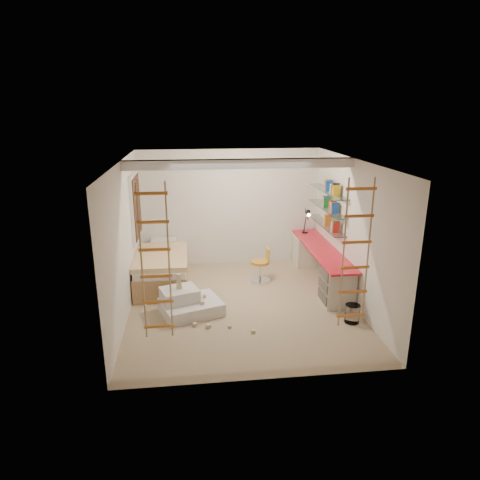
{
  "coord_description": "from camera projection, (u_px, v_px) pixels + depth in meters",
  "views": [
    {
      "loc": [
        -0.88,
        -7.04,
        3.44
      ],
      "look_at": [
        0.0,
        0.3,
        1.15
      ],
      "focal_mm": 32.0,
      "sensor_mm": 36.0,
      "label": 1
    }
  ],
  "objects": [
    {
      "name": "desk",
      "position": [
        320.0,
        264.0,
        8.69
      ],
      "size": [
        0.56,
        2.8,
        0.75
      ],
      "color": "red",
      "rests_on": "floor"
    },
    {
      "name": "bed",
      "position": [
        162.0,
        268.0,
        8.69
      ],
      "size": [
        1.02,
        2.0,
        0.69
      ],
      "color": "#AD7F51",
      "rests_on": "floor"
    },
    {
      "name": "ceiling_beam",
      "position": [
        240.0,
        164.0,
        7.33
      ],
      "size": [
        4.0,
        0.18,
        0.16
      ],
      "primitive_type": "cube",
      "color": "white",
      "rests_on": "ceiling"
    },
    {
      "name": "rope_ladder_right",
      "position": [
        356.0,
        255.0,
        5.84
      ],
      "size": [
        0.41,
        0.04,
        2.13
      ],
      "primitive_type": null,
      "color": "orange",
      "rests_on": "ceiling"
    },
    {
      "name": "books",
      "position": [
        327.0,
        201.0,
        8.59
      ],
      "size": [
        0.14,
        0.7,
        0.92
      ],
      "color": "red",
      "rests_on": "shelves"
    },
    {
      "name": "task_lamp",
      "position": [
        307.0,
        218.0,
        9.37
      ],
      "size": [
        0.14,
        0.36,
        0.57
      ],
      "color": "black",
      "rests_on": "desk"
    },
    {
      "name": "shelves",
      "position": [
        327.0,
        208.0,
        8.63
      ],
      "size": [
        0.25,
        1.8,
        0.71
      ],
      "color": "white",
      "rests_on": "wall_right"
    },
    {
      "name": "waste_bin",
      "position": [
        352.0,
        314.0,
        7.13
      ],
      "size": [
        0.25,
        0.25,
        0.31
      ],
      "primitive_type": "cylinder",
      "color": "white",
      "rests_on": "floor"
    },
    {
      "name": "play_platform",
      "position": [
        188.0,
        304.0,
        7.45
      ],
      "size": [
        1.19,
        1.05,
        0.44
      ],
      "color": "silver",
      "rests_on": "floor"
    },
    {
      "name": "toy_blocks",
      "position": [
        199.0,
        304.0,
        7.19
      ],
      "size": [
        1.27,
        1.02,
        0.71
      ],
      "color": "#CCB284",
      "rests_on": "floor"
    },
    {
      "name": "window_blind",
      "position": [
        137.0,
        207.0,
        8.54
      ],
      "size": [
        0.02,
        1.0,
        1.2
      ],
      "primitive_type": "cube",
      "color": "#4C2D1E",
      "rests_on": "window_frame"
    },
    {
      "name": "floor",
      "position": [
        242.0,
        305.0,
        7.79
      ],
      "size": [
        4.5,
        4.5,
        0.0
      ],
      "primitive_type": "plane",
      "color": "tan",
      "rests_on": "ground"
    },
    {
      "name": "swivel_chair",
      "position": [
        261.0,
        269.0,
        8.78
      ],
      "size": [
        0.44,
        0.44,
        0.73
      ],
      "color": "#BC7E24",
      "rests_on": "floor"
    },
    {
      "name": "rope_ladder_left",
      "position": [
        155.0,
        263.0,
        5.53
      ],
      "size": [
        0.41,
        0.04,
        2.13
      ],
      "primitive_type": null,
      "color": "orange",
      "rests_on": "ceiling"
    },
    {
      "name": "window_frame",
      "position": [
        135.0,
        207.0,
        8.54
      ],
      "size": [
        0.06,
        1.15,
        1.35
      ],
      "primitive_type": "cube",
      "color": "white",
      "rests_on": "wall_left"
    }
  ]
}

